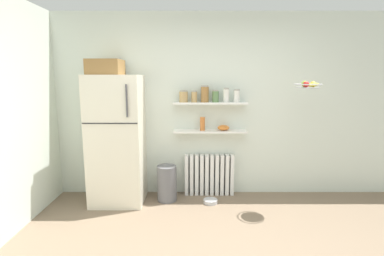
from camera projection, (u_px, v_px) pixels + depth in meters
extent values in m
plane|color=#7A6651|center=(217.00, 249.00, 3.01)|extent=(7.04, 7.04, 0.00)
cube|color=silver|center=(210.00, 106.00, 4.32)|extent=(7.04, 0.10, 2.60)
cube|color=silver|center=(117.00, 140.00, 4.03)|extent=(0.70, 0.62, 1.74)
cube|color=#262628|center=(110.00, 123.00, 3.67)|extent=(0.69, 0.01, 0.01)
cylinder|color=#4C4C51|center=(127.00, 101.00, 3.61)|extent=(0.02, 0.02, 0.40)
cube|color=olive|center=(106.00, 67.00, 3.87)|extent=(0.42, 0.44, 0.20)
cube|color=white|center=(187.00, 175.00, 4.36)|extent=(0.05, 0.12, 0.60)
cube|color=white|center=(192.00, 175.00, 4.36)|extent=(0.05, 0.12, 0.60)
cube|color=white|center=(197.00, 175.00, 4.36)|extent=(0.05, 0.12, 0.60)
cube|color=white|center=(202.00, 175.00, 4.36)|extent=(0.05, 0.12, 0.60)
cube|color=white|center=(207.00, 175.00, 4.36)|extent=(0.05, 0.12, 0.60)
cube|color=white|center=(212.00, 175.00, 4.36)|extent=(0.05, 0.12, 0.60)
cube|color=white|center=(217.00, 175.00, 4.36)|extent=(0.05, 0.12, 0.60)
cube|color=white|center=(222.00, 175.00, 4.36)|extent=(0.05, 0.12, 0.60)
cube|color=white|center=(227.00, 175.00, 4.36)|extent=(0.05, 0.12, 0.60)
cube|color=white|center=(232.00, 175.00, 4.36)|extent=(0.05, 0.12, 0.60)
cube|color=white|center=(210.00, 131.00, 4.22)|extent=(1.03, 0.22, 0.02)
cube|color=white|center=(210.00, 103.00, 4.15)|extent=(1.03, 0.22, 0.02)
cylinder|color=tan|center=(184.00, 97.00, 4.13)|extent=(0.12, 0.12, 0.15)
cylinder|color=gray|center=(184.00, 91.00, 4.12)|extent=(0.11, 0.11, 0.02)
cylinder|color=tan|center=(194.00, 97.00, 4.13)|extent=(0.08, 0.08, 0.14)
cylinder|color=gray|center=(194.00, 91.00, 4.12)|extent=(0.07, 0.07, 0.02)
cylinder|color=olive|center=(205.00, 95.00, 4.13)|extent=(0.11, 0.11, 0.21)
cylinder|color=gray|center=(205.00, 86.00, 4.11)|extent=(0.10, 0.10, 0.02)
cylinder|color=#5B7F4C|center=(216.00, 97.00, 4.13)|extent=(0.09, 0.09, 0.15)
cylinder|color=gray|center=(216.00, 91.00, 4.12)|extent=(0.08, 0.08, 0.02)
cylinder|color=silver|center=(226.00, 96.00, 4.13)|extent=(0.08, 0.08, 0.18)
cylinder|color=gray|center=(226.00, 89.00, 4.11)|extent=(0.08, 0.08, 0.02)
cylinder|color=silver|center=(237.00, 96.00, 4.13)|extent=(0.08, 0.08, 0.16)
cylinder|color=gray|center=(237.00, 90.00, 4.12)|extent=(0.08, 0.08, 0.02)
cylinder|color=#CC7033|center=(203.00, 124.00, 4.20)|extent=(0.07, 0.07, 0.19)
ellipsoid|color=orange|center=(223.00, 128.00, 4.21)|extent=(0.17, 0.17, 0.07)
cylinder|color=slate|center=(167.00, 183.00, 4.16)|extent=(0.27, 0.27, 0.50)
cylinder|color=#B7B7BC|center=(210.00, 201.00, 4.10)|extent=(0.20, 0.20, 0.05)
torus|color=#B2B2B7|center=(308.00, 84.00, 3.67)|extent=(0.33, 0.33, 0.01)
cylinder|color=#A8A8AD|center=(308.00, 88.00, 3.68)|extent=(0.27, 0.27, 0.01)
sphere|color=gold|center=(313.00, 84.00, 3.68)|extent=(0.07, 0.07, 0.07)
sphere|color=#7FAD38|center=(305.00, 84.00, 3.70)|extent=(0.08, 0.08, 0.08)
sphere|color=red|center=(306.00, 84.00, 3.61)|extent=(0.07, 0.07, 0.07)
ellipsoid|color=yellow|center=(312.00, 85.00, 3.64)|extent=(0.17, 0.04, 0.06)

